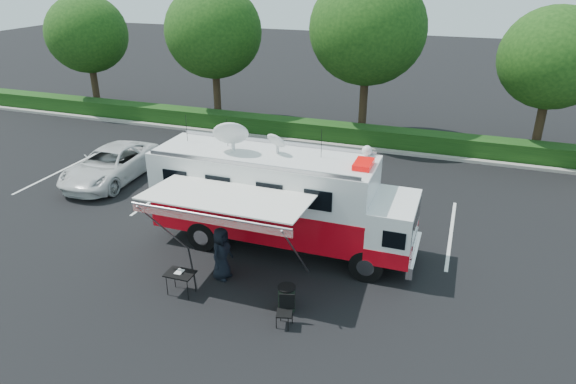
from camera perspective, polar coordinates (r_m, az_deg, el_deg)
name	(u,v)px	position (r m, az deg, el deg)	size (l,w,h in m)	color
ground_plane	(283,247)	(18.10, -0.53, -6.11)	(120.00, 120.00, 0.00)	black
back_border	(388,49)	(28.21, 11.05, 15.35)	(60.00, 6.14, 8.87)	#9E998E
stall_lines	(297,209)	(20.74, 1.00, -1.92)	(24.12, 5.50, 0.01)	silver
command_truck	(281,199)	(17.27, -0.80, -0.77)	(8.97, 2.47, 4.31)	black
awning	(224,201)	(15.04, -7.07, -1.02)	(4.90, 2.54, 2.96)	white
white_suv	(113,180)	(24.87, -18.87, 1.29)	(2.48, 5.38, 1.50)	silver
person	(223,277)	(16.62, -7.24, -9.37)	(0.85, 0.55, 1.74)	black
folding_table	(180,274)	(15.73, -11.91, -8.93)	(0.86, 0.61, 0.73)	black
folding_chair	(286,308)	(14.32, -0.27, -12.74)	(0.52, 0.55, 0.90)	black
trash_bin	(287,298)	(14.90, -0.14, -11.72)	(0.52, 0.52, 0.79)	black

